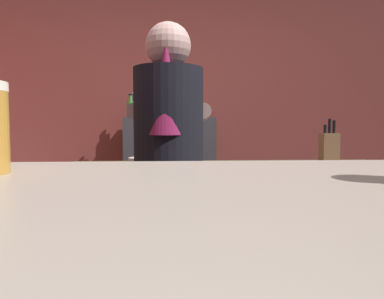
# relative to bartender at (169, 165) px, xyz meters

# --- Properties ---
(wall_back) EXTENTS (5.20, 0.10, 2.70)m
(wall_back) POSITION_rel_bartender_xyz_m (0.03, 1.95, 0.41)
(wall_back) COLOR brown
(wall_back) RESTS_ON ground
(prep_counter) EXTENTS (2.10, 0.60, 0.89)m
(prep_counter) POSITION_rel_bartender_xyz_m (0.38, 0.46, -0.50)
(prep_counter) COLOR #4F4525
(prep_counter) RESTS_ON ground
(back_shelf) EXTENTS (0.86, 0.36, 1.22)m
(back_shelf) POSITION_rel_bartender_xyz_m (-0.00, 1.67, -0.33)
(back_shelf) COLOR #3D3B41
(back_shelf) RESTS_ON ground
(bartender) EXTENTS (0.45, 0.53, 1.63)m
(bartender) POSITION_rel_bartender_xyz_m (0.00, 0.00, 0.00)
(bartender) COLOR #2D3534
(bartender) RESTS_ON ground
(knife_block) EXTENTS (0.10, 0.08, 0.29)m
(knife_block) POSITION_rel_bartender_xyz_m (0.98, 0.37, 0.05)
(knife_block) COLOR #8A5D3E
(knife_block) RESTS_ON prep_counter
(mixing_bowl) EXTENTS (0.19, 0.19, 0.05)m
(mixing_bowl) POSITION_rel_bartender_xyz_m (-0.16, 0.43, -0.03)
(mixing_bowl) COLOR silver
(mixing_bowl) RESTS_ON prep_counter
(chefs_knife) EXTENTS (0.24, 0.06, 0.01)m
(chefs_knife) POSITION_rel_bartender_xyz_m (0.28, 0.41, -0.05)
(chefs_knife) COLOR silver
(chefs_knife) RESTS_ON prep_counter
(bottle_vinegar) EXTENTS (0.07, 0.07, 0.22)m
(bottle_vinegar) POSITION_rel_bartender_xyz_m (-0.37, 1.62, 0.36)
(bottle_vinegar) COLOR #4D8B36
(bottle_vinegar) RESTS_ON back_shelf
(bottle_olive_oil) EXTENTS (0.06, 0.06, 0.17)m
(bottle_olive_oil) POSITION_rel_bartender_xyz_m (0.27, 1.68, 0.34)
(bottle_olive_oil) COLOR #2D61A1
(bottle_olive_oil) RESTS_ON back_shelf
(bottle_hot_sauce) EXTENTS (0.07, 0.07, 0.22)m
(bottle_hot_sauce) POSITION_rel_bartender_xyz_m (0.08, 1.64, 0.36)
(bottle_hot_sauce) COLOR black
(bottle_hot_sauce) RESTS_ON back_shelf
(bottle_soy) EXTENTS (0.07, 0.07, 0.25)m
(bottle_soy) POSITION_rel_bartender_xyz_m (-0.35, 1.73, 0.37)
(bottle_soy) COLOR #3352A1
(bottle_soy) RESTS_ON back_shelf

